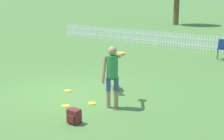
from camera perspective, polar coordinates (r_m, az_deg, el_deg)
name	(u,v)px	position (r m, az deg, el deg)	size (l,w,h in m)	color
ground_plane	(71,93)	(9.18, -7.51, -4.23)	(240.00, 240.00, 0.00)	#4C7A38
handler_person	(113,70)	(7.76, 0.12, 0.05)	(0.51, 1.04, 1.58)	tan
leaping_dog	(112,76)	(9.32, -0.03, -1.13)	(0.83, 1.05, 0.70)	olive
frisbee_near_handler	(66,106)	(8.16, -8.50, -6.53)	(0.21, 0.21, 0.02)	yellow
frisbee_near_dog	(92,103)	(8.27, -3.67, -6.11)	(0.21, 0.21, 0.02)	yellow
frisbee_midfield	(68,91)	(9.37, -8.13, -3.79)	(0.21, 0.21, 0.02)	yellow
backpack_on_grass	(74,116)	(7.08, -6.98, -8.42)	(0.29, 0.24, 0.33)	maroon
picket_fence	(191,42)	(16.53, 14.28, 5.02)	(17.62, 0.04, 0.80)	white
folding_chair_center	(223,47)	(14.31, 19.67, 3.95)	(0.61, 0.62, 0.93)	#333338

